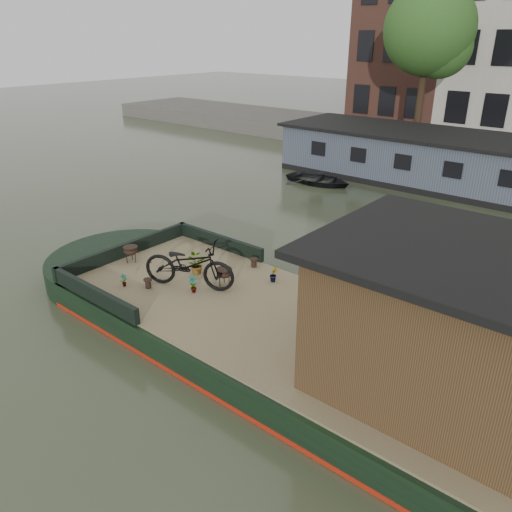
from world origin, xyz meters
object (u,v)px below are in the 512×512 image
Objects in this scene: brazier_front at (224,277)px; dinghy at (319,177)px; bicycle at (189,264)px; potted_plant_a at (193,284)px; brazier_rear at (131,254)px; cabin at (448,321)px.

brazier_front reaches higher than dinghy.
potted_plant_a is (0.25, -0.14, -0.35)m from bicycle.
brazier_front is at bearing 11.86° from brazier_rear.
brazier_rear is at bearing -168.14° from brazier_front.
bicycle is 5.08× the size of brazier_rear.
brazier_front is (0.29, 0.69, 0.01)m from potted_plant_a.
brazier_front is 0.99× the size of brazier_rear.
potted_plant_a is 0.96× the size of brazier_rear.
potted_plant_a is at bearing -144.15° from bicycle.
potted_plant_a is 2.36m from brazier_rear.
brazier_front is (-5.06, 0.40, -1.02)m from cabin.
potted_plant_a is 0.97× the size of brazier_front.
dinghy is (-4.01, 11.13, -0.55)m from potted_plant_a.
brazier_rear is at bearing 176.84° from potted_plant_a.
cabin is at bearing -141.25° from dinghy.
brazier_rear is 11.13m from dinghy.
cabin reaches higher than bicycle.
brazier_front is 2.70m from brazier_rear.
bicycle reaches higher than potted_plant_a.
brazier_front is (0.55, 0.54, -0.35)m from bicycle.
brazier_rear reaches higher than dinghy.
dinghy is (-4.30, 10.44, -0.56)m from brazier_front.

